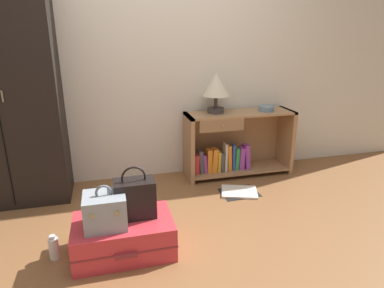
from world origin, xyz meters
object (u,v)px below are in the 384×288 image
Objects in this scene: table_lamp at (216,87)px; bowl at (266,108)px; bottle at (54,248)px; open_book_on_floor at (239,192)px; suitcase_large at (124,236)px; train_case at (105,210)px; handbag at (135,198)px; wardrobe at (3,92)px; bookshelf at (234,145)px.

table_lamp is 0.59m from bowl.
bowl is 2.37m from bottle.
open_book_on_floor is at bearing -135.96° from bowl.
bottle is (-1.50, -1.09, -0.87)m from table_lamp.
bowl is at bearing 26.98° from bottle.
table_lamp is at bearing 47.69° from suitcase_large.
suitcase_large is 2.31× the size of train_case.
train_case is at bearing -158.97° from handbag.
table_lamp is at bearing 100.90° from open_book_on_floor.
open_book_on_floor is (1.13, 0.65, -0.12)m from suitcase_large.
bowl is 0.23× the size of suitcase_large.
wardrobe is 6.74× the size of train_case.
bottle is (-1.71, -1.07, -0.25)m from bookshelf.
table_lamp is 2.25× the size of bottle.
bowl is at bearing 35.12° from handbag.
suitcase_large is 1.69× the size of open_book_on_floor.
train_case is 1.66× the size of bottle.
suitcase_large is at bearing -157.31° from handbag.
handbag is at bearing -144.88° from bowl.
bookshelf reaches higher than open_book_on_floor.
bottle is (-0.56, 0.00, -0.30)m from handbag.
bowl reaches higher than train_case.
table_lamp is 1.74m from train_case.
train_case is (-1.68, -1.12, -0.35)m from bowl.
train_case is at bearing -160.44° from suitcase_large.
handbag is at bearing -0.36° from bottle.
train_case is 0.73× the size of open_book_on_floor.
open_book_on_floor is (1.59, 0.61, -0.07)m from bottle.
wardrobe is 1.74× the size of bookshelf.
train_case is at bearing -134.20° from table_lamp.
handbag is 1.26m from open_book_on_floor.
wardrobe is 11.16× the size of bottle.
suitcase_large is 1.84× the size of handbag.
wardrobe reaches higher than bottle.
wardrobe is 4.93× the size of open_book_on_floor.
bowl is 0.94m from open_book_on_floor.
table_lamp is 2.51× the size of bowl.
table_lamp is (1.90, 0.08, -0.04)m from wardrobe.
wardrobe is 1.47m from train_case.
suitcase_large is (-1.57, -1.08, -0.59)m from bowl.
bottle is at bearing -143.89° from table_lamp.
bookshelf is 2.83× the size of open_book_on_floor.
bottle is at bearing 174.77° from suitcase_large.
handbag is at bearing -130.62° from table_lamp.
bowl is at bearing 44.04° from open_book_on_floor.
handbag reaches higher than bottle.
train_case is at bearing -55.04° from wardrobe.
bottle is (0.41, -1.01, -0.91)m from wardrobe.
table_lamp is 1.06m from open_book_on_floor.
suitcase_large is 0.28m from handbag.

